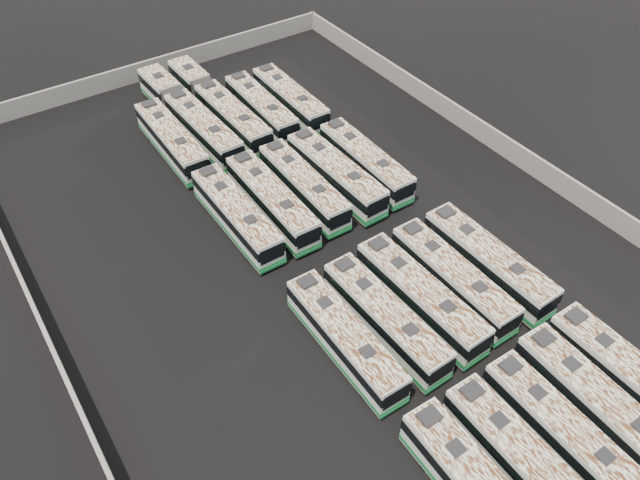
{
  "coord_description": "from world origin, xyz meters",
  "views": [
    {
      "loc": [
        -21.47,
        -29.85,
        37.18
      ],
      "look_at": [
        -0.69,
        0.73,
        1.6
      ],
      "focal_mm": 35.0,
      "sensor_mm": 36.0,
      "label": 1
    }
  ],
  "objects": [
    {
      "name": "bus_midfront_center",
      "position": [
        1.97,
        -8.72,
        1.76
      ],
      "size": [
        2.89,
        12.26,
        3.44
      ],
      "rotation": [
        0.0,
        0.0,
        0.03
      ],
      "color": "silver",
      "rests_on": "ground"
    },
    {
      "name": "bus_midback_center",
      "position": [
        1.97,
        7.29,
        1.7
      ],
      "size": [
        2.7,
        11.85,
        3.33
      ],
      "rotation": [
        0.0,
        0.0,
        -0.02
      ],
      "color": "silver",
      "rests_on": "ground"
    },
    {
      "name": "bus_midfront_right",
      "position": [
        5.3,
        -8.67,
        1.71
      ],
      "size": [
        2.53,
        11.9,
        3.35
      ],
      "rotation": [
        0.0,
        0.0,
        -0.0
      ],
      "color": "silver",
      "rests_on": "ground"
    },
    {
      "name": "bus_back_right",
      "position": [
        5.41,
        20.75,
        1.69
      ],
      "size": [
        2.77,
        11.77,
        3.3
      ],
      "rotation": [
        0.0,
        0.0,
        -0.02
      ],
      "color": "silver",
      "rests_on": "ground"
    },
    {
      "name": "bus_midback_far_right",
      "position": [
        8.79,
        7.06,
        1.71
      ],
      "size": [
        2.67,
        11.89,
        3.34
      ],
      "rotation": [
        0.0,
        0.0,
        -0.01
      ],
      "color": "silver",
      "rests_on": "ground"
    },
    {
      "name": "bus_midback_left",
      "position": [
        -1.49,
        7.11,
        1.76
      ],
      "size": [
        2.79,
        12.24,
        3.44
      ],
      "rotation": [
        0.0,
        0.0,
        -0.02
      ],
      "color": "silver",
      "rests_on": "ground"
    },
    {
      "name": "bus_midback_right",
      "position": [
        5.35,
        7.03,
        1.77
      ],
      "size": [
        2.88,
        12.34,
        3.46
      ],
      "rotation": [
        0.0,
        0.0,
        0.02
      ],
      "color": "silver",
      "rests_on": "ground"
    },
    {
      "name": "bus_front_center",
      "position": [
        1.97,
        -22.27,
        1.7
      ],
      "size": [
        2.61,
        11.79,
        3.32
      ],
      "rotation": [
        0.0,
        0.0,
        -0.01
      ],
      "color": "silver",
      "rests_on": "ground"
    },
    {
      "name": "bus_front_left",
      "position": [
        -1.5,
        -22.37,
        1.73
      ],
      "size": [
        2.7,
        12.07,
        3.39
      ],
      "rotation": [
        0.0,
        0.0,
        -0.01
      ],
      "color": "silver",
      "rests_on": "ground"
    },
    {
      "name": "bus_back_far_right",
      "position": [
        8.85,
        20.49,
        1.7
      ],
      "size": [
        2.62,
        11.81,
        3.32
      ],
      "rotation": [
        0.0,
        0.0,
        -0.01
      ],
      "color": "silver",
      "rests_on": "ground"
    },
    {
      "name": "bus_midfront_far_left",
      "position": [
        -4.94,
        -8.64,
        1.69
      ],
      "size": [
        2.66,
        11.78,
        3.31
      ],
      "rotation": [
        0.0,
        0.0,
        -0.01
      ],
      "color": "silver",
      "rests_on": "ground"
    },
    {
      "name": "bus_back_center",
      "position": [
        1.93,
        23.88,
        1.72
      ],
      "size": [
        2.79,
        18.66,
        3.38
      ],
      "rotation": [
        0.0,
        0.0,
        0.01
      ],
      "color": "silver",
      "rests_on": "ground"
    },
    {
      "name": "bus_midfront_left",
      "position": [
        -1.47,
        -8.82,
        1.71
      ],
      "size": [
        2.75,
        11.91,
        3.34
      ],
      "rotation": [
        0.0,
        0.0,
        0.02
      ],
      "color": "silver",
      "rests_on": "ground"
    },
    {
      "name": "bus_midfront_far_right",
      "position": [
        8.82,
        -8.92,
        1.76
      ],
      "size": [
        2.76,
        12.26,
        3.44
      ],
      "rotation": [
        0.0,
        0.0,
        0.01
      ],
      "color": "silver",
      "rests_on": "ground"
    },
    {
      "name": "perimeter_wall",
      "position": [
        0.0,
        0.0,
        1.1
      ],
      "size": [
        45.2,
        73.2,
        2.2
      ],
      "color": "slate",
      "rests_on": "ground"
    },
    {
      "name": "bus_front_right",
      "position": [
        5.32,
        -22.18,
        1.76
      ],
      "size": [
        2.88,
        12.27,
        3.44
      ],
      "rotation": [
        0.0,
        0.0,
        -0.02
      ],
      "color": "silver",
      "rests_on": "ground"
    },
    {
      "name": "bus_back_left",
      "position": [
        -1.53,
        23.76,
        1.75
      ],
      "size": [
        3.06,
        18.98,
        3.43
      ],
      "rotation": [
        0.0,
        0.0,
        0.03
      ],
      "color": "silver",
      "rests_on": "ground"
    },
    {
      "name": "bus_front_far_right",
      "position": [
        8.75,
        -22.17,
        1.76
      ],
      "size": [
        2.6,
        12.21,
        3.44
      ],
      "rotation": [
        0.0,
        0.0,
        -0.0
      ],
      "color": "silver",
      "rests_on": "ground"
    },
    {
      "name": "ground",
      "position": [
        0.0,
        0.0,
        0.0
      ],
      "size": [
        140.0,
        140.0,
        0.0
      ],
      "primitive_type": "plane",
      "color": "black",
      "rests_on": "ground"
    },
    {
      "name": "bus_midback_far_left",
      "position": [
        -4.95,
        7.17,
        1.73
      ],
      "size": [
        2.6,
        12.04,
        3.39
      ],
      "rotation": [
        0.0,
        0.0,
        -0.0
      ],
      "color": "silver",
      "rests_on": "ground"
    },
    {
      "name": "bus_back_far_left",
      "position": [
        -4.91,
        20.5,
        1.76
      ],
      "size": [
        2.78,
        12.23,
        3.43
      ],
      "rotation": [
        0.0,
        0.0,
        -0.02
      ],
      "color": "silver",
      "rests_on": "ground"
    }
  ]
}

